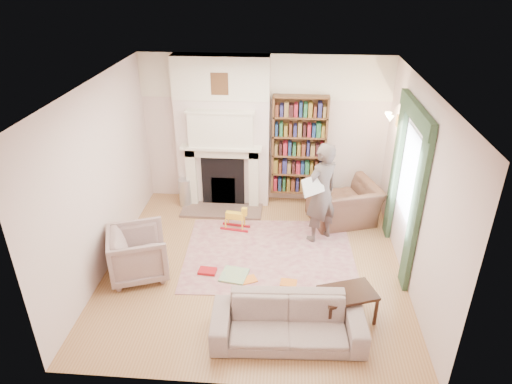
# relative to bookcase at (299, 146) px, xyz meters

# --- Properties ---
(floor) EXTENTS (4.50, 4.50, 0.00)m
(floor) POSITION_rel_bookcase_xyz_m (-0.65, -2.12, -1.18)
(floor) COLOR #9A653D
(floor) RESTS_ON ground
(ceiling) EXTENTS (4.50, 4.50, 0.00)m
(ceiling) POSITION_rel_bookcase_xyz_m (-0.65, -2.12, 1.62)
(ceiling) COLOR white
(ceiling) RESTS_ON wall_back
(wall_back) EXTENTS (4.50, 0.00, 4.50)m
(wall_back) POSITION_rel_bookcase_xyz_m (-0.65, 0.13, 0.22)
(wall_back) COLOR beige
(wall_back) RESTS_ON floor
(wall_front) EXTENTS (4.50, 0.00, 4.50)m
(wall_front) POSITION_rel_bookcase_xyz_m (-0.65, -4.37, 0.22)
(wall_front) COLOR beige
(wall_front) RESTS_ON floor
(wall_left) EXTENTS (0.00, 4.50, 4.50)m
(wall_left) POSITION_rel_bookcase_xyz_m (-2.90, -2.12, 0.22)
(wall_left) COLOR beige
(wall_left) RESTS_ON floor
(wall_right) EXTENTS (0.00, 4.50, 4.50)m
(wall_right) POSITION_rel_bookcase_xyz_m (1.60, -2.12, 0.22)
(wall_right) COLOR beige
(wall_right) RESTS_ON floor
(fireplace) EXTENTS (1.70, 0.58, 2.80)m
(fireplace) POSITION_rel_bookcase_xyz_m (-1.40, -0.07, 0.21)
(fireplace) COLOR beige
(fireplace) RESTS_ON floor
(bookcase) EXTENTS (1.00, 0.24, 1.85)m
(bookcase) POSITION_rel_bookcase_xyz_m (0.00, 0.00, 0.00)
(bookcase) COLOR brown
(bookcase) RESTS_ON floor
(window) EXTENTS (0.02, 0.90, 1.30)m
(window) POSITION_rel_bookcase_xyz_m (1.58, -1.72, 0.27)
(window) COLOR silver
(window) RESTS_ON wall_right
(curtain_left) EXTENTS (0.07, 0.32, 2.40)m
(curtain_left) POSITION_rel_bookcase_xyz_m (1.55, -2.42, 0.02)
(curtain_left) COLOR #31492F
(curtain_left) RESTS_ON floor
(curtain_right) EXTENTS (0.07, 0.32, 2.40)m
(curtain_right) POSITION_rel_bookcase_xyz_m (1.55, -1.02, 0.02)
(curtain_right) COLOR #31492F
(curtain_right) RESTS_ON floor
(pelmet) EXTENTS (0.09, 1.70, 0.24)m
(pelmet) POSITION_rel_bookcase_xyz_m (1.54, -1.72, 1.20)
(pelmet) COLOR #31492F
(pelmet) RESTS_ON wall_right
(wall_sconce) EXTENTS (0.20, 0.24, 0.24)m
(wall_sconce) POSITION_rel_bookcase_xyz_m (1.38, -0.62, 0.72)
(wall_sconce) COLOR gold
(wall_sconce) RESTS_ON wall_right
(rug) EXTENTS (2.79, 2.20, 0.01)m
(rug) POSITION_rel_bookcase_xyz_m (-0.44, -1.82, -1.17)
(rug) COLOR #C6AA95
(rug) RESTS_ON floor
(armchair_reading) EXTENTS (1.38, 1.29, 0.73)m
(armchair_reading) POSITION_rel_bookcase_xyz_m (0.81, -0.68, -0.81)
(armchair_reading) COLOR #4D2F29
(armchair_reading) RESTS_ON floor
(armchair_left) EXTENTS (1.06, 1.05, 0.76)m
(armchair_left) POSITION_rel_bookcase_xyz_m (-2.35, -2.48, -0.80)
(armchair_left) COLOR #ABA18D
(armchair_left) RESTS_ON floor
(sofa) EXTENTS (1.92, 0.83, 0.55)m
(sofa) POSITION_rel_bookcase_xyz_m (-0.12, -3.63, -0.90)
(sofa) COLOR #B4AB94
(sofa) RESTS_ON floor
(man_reading) EXTENTS (0.75, 0.72, 1.73)m
(man_reading) POSITION_rel_bookcase_xyz_m (0.36, -1.28, -0.31)
(man_reading) COLOR #504440
(man_reading) RESTS_ON floor
(newspaper) EXTENTS (0.39, 0.35, 0.28)m
(newspaper) POSITION_rel_bookcase_xyz_m (0.21, -1.48, -0.08)
(newspaper) COLOR silver
(newspaper) RESTS_ON man_reading
(coffee_table) EXTENTS (0.81, 0.66, 0.45)m
(coffee_table) POSITION_rel_bookcase_xyz_m (0.64, -3.21, -0.95)
(coffee_table) COLOR black
(coffee_table) RESTS_ON floor
(paraffin_heater) EXTENTS (0.27, 0.27, 0.55)m
(paraffin_heater) POSITION_rel_bookcase_xyz_m (-2.13, -0.31, -0.90)
(paraffin_heater) COLOR #B7BABF
(paraffin_heater) RESTS_ON floor
(rocking_horse) EXTENTS (0.53, 0.27, 0.44)m
(rocking_horse) POSITION_rel_bookcase_xyz_m (-1.08, -1.10, -0.95)
(rocking_horse) COLOR yellow
(rocking_horse) RESTS_ON rug
(board_game) EXTENTS (0.45, 0.45, 0.03)m
(board_game) POSITION_rel_bookcase_xyz_m (-0.94, -2.44, -1.15)
(board_game) COLOR #F1E755
(board_game) RESTS_ON rug
(game_box_lid) EXTENTS (0.28, 0.20, 0.04)m
(game_box_lid) POSITION_rel_bookcase_xyz_m (-1.35, -2.39, -1.14)
(game_box_lid) COLOR #A41219
(game_box_lid) RESTS_ON rug
(comic_annuals) EXTENTS (0.87, 0.26, 0.02)m
(comic_annuals) POSITION_rel_bookcase_xyz_m (-0.42, -2.53, -1.16)
(comic_annuals) COLOR red
(comic_annuals) RESTS_ON rug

